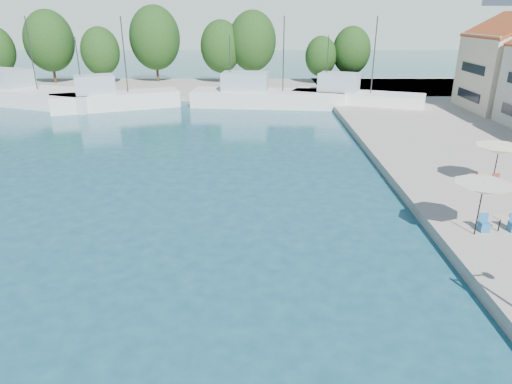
{
  "coord_description": "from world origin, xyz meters",
  "views": [
    {
      "loc": [
        -2.45,
        2.98,
        10.17
      ],
      "look_at": [
        -2.5,
        26.0,
        1.07
      ],
      "focal_mm": 32.0,
      "sensor_mm": 36.0,
      "label": 1
    }
  ],
  "objects_px": {
    "trawler_03": "(264,97)",
    "umbrella_white": "(483,189)",
    "umbrella_cream": "(499,150)",
    "trawler_01": "(20,94)",
    "trawler_02": "(113,99)",
    "trawler_04": "(354,98)"
  },
  "relations": [
    {
      "from": "trawler_01",
      "to": "trawler_02",
      "type": "bearing_deg",
      "value": 4.88
    },
    {
      "from": "trawler_02",
      "to": "trawler_03",
      "type": "height_order",
      "value": "same"
    },
    {
      "from": "trawler_01",
      "to": "trawler_04",
      "type": "bearing_deg",
      "value": 17.03
    },
    {
      "from": "trawler_02",
      "to": "umbrella_white",
      "type": "distance_m",
      "value": 41.75
    },
    {
      "from": "umbrella_white",
      "to": "umbrella_cream",
      "type": "distance_m",
      "value": 7.39
    },
    {
      "from": "trawler_02",
      "to": "trawler_04",
      "type": "height_order",
      "value": "same"
    },
    {
      "from": "trawler_02",
      "to": "trawler_03",
      "type": "distance_m",
      "value": 17.06
    },
    {
      "from": "umbrella_white",
      "to": "umbrella_cream",
      "type": "height_order",
      "value": "umbrella_white"
    },
    {
      "from": "trawler_03",
      "to": "trawler_01",
      "type": "bearing_deg",
      "value": -177.71
    },
    {
      "from": "umbrella_white",
      "to": "trawler_04",
      "type": "bearing_deg",
      "value": 88.41
    },
    {
      "from": "trawler_02",
      "to": "umbrella_cream",
      "type": "height_order",
      "value": "trawler_02"
    },
    {
      "from": "trawler_02",
      "to": "trawler_04",
      "type": "distance_m",
      "value": 27.17
    },
    {
      "from": "trawler_01",
      "to": "umbrella_white",
      "type": "bearing_deg",
      "value": -21.82
    },
    {
      "from": "trawler_01",
      "to": "umbrella_cream",
      "type": "xyz_separation_m",
      "value": [
        42.21,
        -29.69,
        1.74
      ]
    },
    {
      "from": "trawler_01",
      "to": "trawler_03",
      "type": "height_order",
      "value": "same"
    },
    {
      "from": "trawler_03",
      "to": "umbrella_white",
      "type": "xyz_separation_m",
      "value": [
        9.27,
        -34.11,
        1.79
      ]
    },
    {
      "from": "umbrella_cream",
      "to": "trawler_03",
      "type": "bearing_deg",
      "value": 115.24
    },
    {
      "from": "umbrella_white",
      "to": "umbrella_cream",
      "type": "bearing_deg",
      "value": 58.75
    },
    {
      "from": "trawler_03",
      "to": "umbrella_white",
      "type": "relative_size",
      "value": 6.83
    },
    {
      "from": "trawler_03",
      "to": "umbrella_white",
      "type": "height_order",
      "value": "trawler_03"
    },
    {
      "from": "trawler_04",
      "to": "umbrella_cream",
      "type": "distance_m",
      "value": 26.93
    },
    {
      "from": "trawler_01",
      "to": "trawler_03",
      "type": "xyz_separation_m",
      "value": [
        29.11,
        -1.9,
        0.0
      ]
    }
  ]
}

